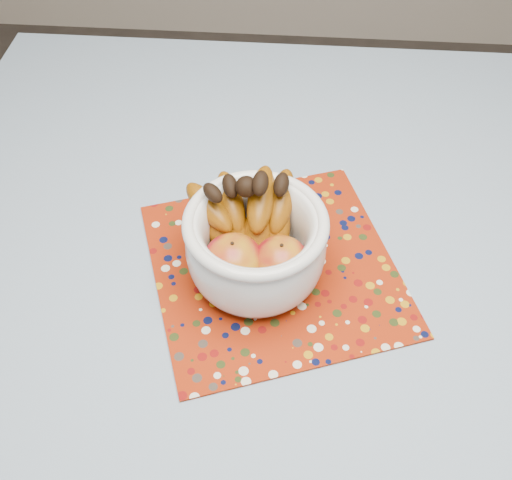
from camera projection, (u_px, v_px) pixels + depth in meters
table at (302, 320)px, 0.94m from camera, size 1.20×1.20×0.75m
tablecloth at (305, 290)px, 0.88m from camera, size 1.32×1.32×0.01m
placemat at (274, 268)px, 0.90m from camera, size 0.45×0.45×0.00m
fruit_bowl at (250, 235)px, 0.85m from camera, size 0.24×0.22×0.17m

